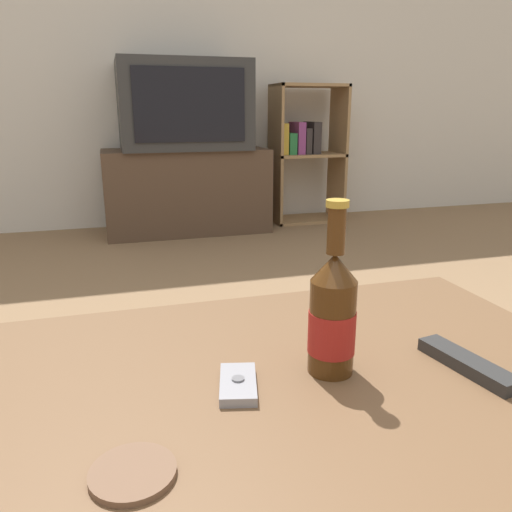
% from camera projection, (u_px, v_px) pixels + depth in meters
% --- Properties ---
extents(back_wall, '(8.00, 0.05, 2.60)m').
position_uv_depth(back_wall, '(132.00, 27.00, 3.21)').
color(back_wall, beige).
rests_on(back_wall, ground_plane).
extents(coffee_table, '(1.03, 0.80, 0.40)m').
position_uv_depth(coffee_table, '(295.00, 437.00, 0.69)').
color(coffee_table, brown).
rests_on(coffee_table, ground_plane).
extents(tv_stand, '(1.05, 0.45, 0.54)m').
position_uv_depth(tv_stand, '(187.00, 191.00, 3.30)').
color(tv_stand, '#4C3828').
rests_on(tv_stand, ground_plane).
extents(television, '(0.80, 0.52, 0.54)m').
position_uv_depth(television, '(184.00, 105.00, 3.14)').
color(television, '#2D2D2D').
rests_on(television, tv_stand).
extents(bookshelf, '(0.50, 0.30, 0.96)m').
position_uv_depth(bookshelf, '(304.00, 150.00, 3.54)').
color(bookshelf, '#99754C').
rests_on(bookshelf, ground_plane).
extents(beer_bottle, '(0.07, 0.07, 0.26)m').
position_uv_depth(beer_bottle, '(332.00, 315.00, 0.73)').
color(beer_bottle, '#47280F').
rests_on(beer_bottle, coffee_table).
extents(cell_phone, '(0.07, 0.11, 0.02)m').
position_uv_depth(cell_phone, '(238.00, 384.00, 0.71)').
color(cell_phone, gray).
rests_on(cell_phone, coffee_table).
extents(remote_control, '(0.07, 0.17, 0.02)m').
position_uv_depth(remote_control, '(467.00, 364.00, 0.76)').
color(remote_control, '#282828').
rests_on(remote_control, coffee_table).
extents(coaster, '(0.09, 0.09, 0.01)m').
position_uv_depth(coaster, '(133.00, 473.00, 0.54)').
color(coaster, brown).
rests_on(coaster, coffee_table).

